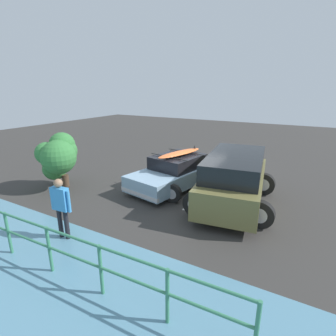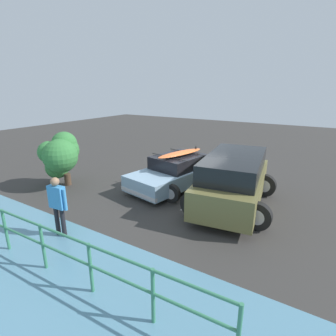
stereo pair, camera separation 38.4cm
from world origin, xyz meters
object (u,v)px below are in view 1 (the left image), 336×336
(bush_near_left, at_px, (58,155))
(person_bystander, at_px, (61,203))
(sedan_car, at_px, (176,172))
(suv_car, at_px, (234,179))

(bush_near_left, bearing_deg, person_bystander, 141.37)
(person_bystander, height_order, bush_near_left, bush_near_left)
(sedan_car, xyz_separation_m, person_bystander, (0.83, 4.92, 0.39))
(suv_car, relative_size, bush_near_left, 2.13)
(sedan_car, relative_size, person_bystander, 2.63)
(suv_car, distance_m, person_bystander, 5.50)
(sedan_car, bearing_deg, suv_car, 167.02)
(person_bystander, xyz_separation_m, bush_near_left, (3.10, -2.48, 0.36))
(suv_car, height_order, person_bystander, suv_car)
(suv_car, distance_m, bush_near_left, 6.75)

